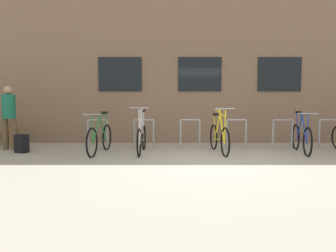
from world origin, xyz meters
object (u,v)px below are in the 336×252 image
bicycle_yellow (219,137)px  bicycle_blue (302,137)px  bicycle_green (100,137)px  bicycle_silver (142,137)px  backpack (22,144)px  person_browsing (9,113)px

bicycle_yellow → bicycle_blue: bearing=0.4°
bicycle_green → bicycle_blue: bearing=1.2°
bicycle_blue → bicycle_silver: size_ratio=1.02×
bicycle_blue → backpack: bearing=-179.7°
bicycle_yellow → bicycle_blue: bicycle_yellow is taller
bicycle_yellow → bicycle_silver: bicycle_silver is taller
bicycle_green → bicycle_blue: size_ratio=1.03×
bicycle_green → backpack: 1.91m
bicycle_green → bicycle_blue: bicycle_blue is taller
person_browsing → backpack: (0.55, -0.48, -0.72)m
bicycle_silver → person_browsing: 3.51m
bicycle_silver → person_browsing: bearing=171.8°
bicycle_blue → backpack: (-6.72, -0.03, -0.15)m
bicycle_yellow → bicycle_blue: (1.98, 0.01, -0.00)m
bicycle_yellow → bicycle_silver: (-1.85, -0.04, -0.00)m
bicycle_blue → bicycle_silver: (-3.84, -0.05, 0.00)m
bicycle_yellow → bicycle_silver: size_ratio=1.05×
bicycle_green → person_browsing: size_ratio=1.07×
bicycle_blue → bicycle_yellow: bearing=-179.6°
person_browsing → backpack: size_ratio=3.71×
bicycle_green → bicycle_yellow: bearing=1.8°
bicycle_yellow → person_browsing: person_browsing is taller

